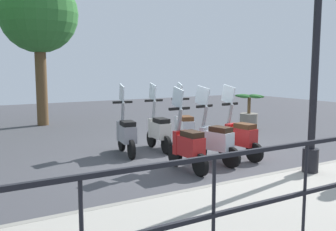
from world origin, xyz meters
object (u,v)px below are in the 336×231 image
(lamp_post_near, at_px, (315,60))
(scooter_far_2, at_px, (126,133))
(scooter_near_2, at_px, (187,145))
(tree_distant, at_px, (39,15))
(scooter_far_1, at_px, (159,130))
(potted_palm, at_px, (249,114))
(scooter_near_1, at_px, (215,140))
(scooter_near_0, at_px, (239,136))
(scooter_far_0, at_px, (184,127))

(lamp_post_near, xyz_separation_m, scooter_far_2, (3.29, 1.89, -1.53))
(scooter_far_2, bearing_deg, scooter_near_2, -156.78)
(tree_distant, relative_size, scooter_far_1, 3.16)
(lamp_post_near, distance_m, potted_palm, 5.87)
(lamp_post_near, height_order, potted_palm, lamp_post_near)
(potted_palm, bearing_deg, scooter_near_1, 129.66)
(lamp_post_near, bearing_deg, scooter_far_2, 29.81)
(potted_palm, bearing_deg, scooter_near_0, 134.82)
(scooter_near_2, height_order, scooter_far_1, same)
(scooter_far_2, bearing_deg, tree_distant, 15.86)
(tree_distant, xyz_separation_m, scooter_far_2, (-5.32, -0.63, -3.08))
(tree_distant, relative_size, scooter_far_0, 3.16)
(lamp_post_near, xyz_separation_m, scooter_far_0, (3.37, 0.35, -1.53))
(scooter_far_0, bearing_deg, scooter_near_2, 162.97)
(scooter_near_0, height_order, scooter_far_0, same)
(scooter_far_1, bearing_deg, tree_distant, 19.78)
(scooter_near_0, height_order, scooter_far_1, same)
(lamp_post_near, distance_m, scooter_far_1, 3.81)
(potted_palm, xyz_separation_m, scooter_far_1, (-1.46, 4.08, 0.04))
(scooter_near_2, xyz_separation_m, scooter_far_1, (1.78, -0.39, 0.00))
(scooter_far_0, xyz_separation_m, scooter_far_1, (-0.04, 0.71, 0.00))
(scooter_far_0, bearing_deg, tree_distant, 36.57)
(scooter_far_2, bearing_deg, scooter_far_0, -78.17)
(lamp_post_near, relative_size, scooter_near_0, 2.74)
(scooter_far_2, bearing_deg, potted_palm, -64.00)
(lamp_post_near, xyz_separation_m, potted_palm, (4.78, -3.02, -1.57))
(scooter_near_1, relative_size, scooter_far_1, 1.00)
(scooter_near_0, height_order, scooter_far_2, same)
(scooter_near_1, bearing_deg, scooter_near_2, 87.53)
(scooter_near_0, distance_m, scooter_near_2, 1.46)
(potted_palm, distance_m, scooter_far_2, 5.13)
(tree_distant, height_order, scooter_far_0, tree_distant)
(tree_distant, distance_m, scooter_far_0, 6.46)
(scooter_near_0, distance_m, scooter_far_2, 2.42)
(scooter_far_0, bearing_deg, scooter_far_2, 106.84)
(scooter_near_2, relative_size, scooter_far_0, 1.00)
(lamp_post_near, relative_size, scooter_far_2, 2.74)
(potted_palm, relative_size, scooter_near_0, 0.69)
(potted_palm, bearing_deg, scooter_far_2, 106.88)
(potted_palm, bearing_deg, scooter_near_2, 125.92)
(scooter_near_2, distance_m, scooter_far_1, 1.82)
(tree_distant, bearing_deg, lamp_post_near, -163.72)
(scooter_far_0, relative_size, scooter_far_1, 1.00)
(lamp_post_near, height_order, scooter_far_1, lamp_post_near)
(scooter_near_0, bearing_deg, scooter_far_2, 43.04)
(potted_palm, height_order, scooter_near_1, scooter_near_1)
(scooter_near_2, distance_m, scooter_far_0, 2.13)
(scooter_far_0, height_order, scooter_far_1, same)
(scooter_near_2, bearing_deg, scooter_far_1, -13.08)
(scooter_far_1, bearing_deg, lamp_post_near, -157.89)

